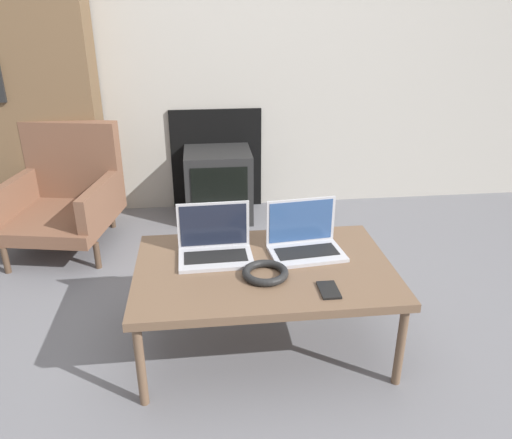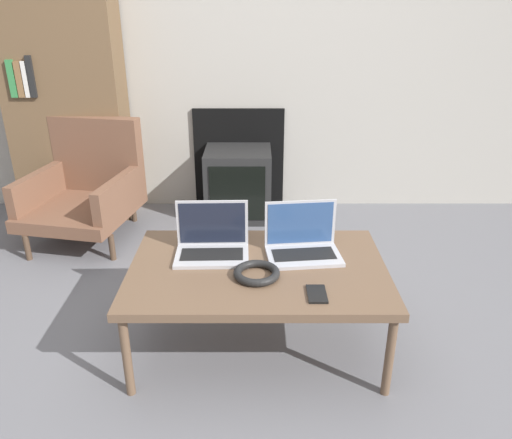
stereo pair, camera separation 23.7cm
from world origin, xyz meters
name	(u,v)px [view 2 (the right image)]	position (x,y,z in m)	size (l,w,h in m)	color
ground_plane	(257,383)	(0.00, 0.00, 0.00)	(14.00, 14.00, 0.00)	slate
wall_back	(255,25)	(0.00, 2.00, 1.29)	(7.00, 0.08, 2.60)	#ADA89E
table	(256,272)	(0.00, 0.27, 0.37)	(1.10, 0.72, 0.40)	brown
laptop_left	(210,243)	(-0.20, 0.38, 0.45)	(0.33, 0.22, 0.23)	#B2B2B7
laptop_right	(301,243)	(0.20, 0.38, 0.45)	(0.34, 0.25, 0.23)	#B2B2B7
headphones	(255,273)	(-0.01, 0.18, 0.42)	(0.19, 0.19, 0.03)	black
phone	(315,294)	(0.23, 0.04, 0.41)	(0.07, 0.13, 0.01)	black
tv	(237,184)	(-0.13, 1.75, 0.25)	(0.46, 0.42, 0.49)	black
armchair	(86,185)	(-1.11, 1.47, 0.34)	(0.73, 0.78, 0.74)	brown
bookshelf	(65,105)	(-1.29, 1.80, 0.79)	(0.76, 0.32, 1.58)	brown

